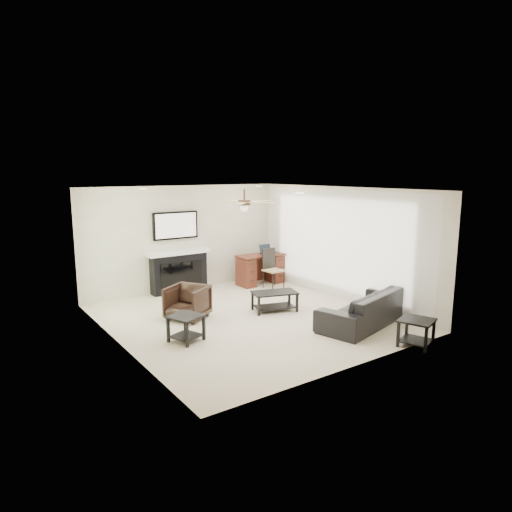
% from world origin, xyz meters
% --- Properties ---
extents(room_shell, '(5.50, 5.54, 2.52)m').
position_xyz_m(room_shell, '(0.19, 0.08, 1.68)').
color(room_shell, beige).
rests_on(room_shell, ground).
extents(sofa, '(2.32, 1.35, 0.64)m').
position_xyz_m(sofa, '(1.62, -1.51, 0.32)').
color(sofa, black).
rests_on(sofa, ground).
extents(armchair, '(0.99, 0.98, 0.66)m').
position_xyz_m(armchair, '(-0.98, 0.64, 0.33)').
color(armchair, black).
rests_on(armchair, ground).
extents(coffee_table, '(1.01, 0.74, 0.40)m').
position_xyz_m(coffee_table, '(0.72, 0.09, 0.20)').
color(coffee_table, black).
rests_on(coffee_table, ground).
extents(end_table_near, '(0.66, 0.66, 0.45)m').
position_xyz_m(end_table_near, '(1.47, -2.76, 0.23)').
color(end_table_near, black).
rests_on(end_table_near, ground).
extents(end_table_left, '(0.65, 0.65, 0.45)m').
position_xyz_m(end_table_left, '(-1.53, -0.41, 0.23)').
color(end_table_left, black).
rests_on(end_table_left, ground).
extents(fireplace_unit, '(1.52, 0.34, 1.91)m').
position_xyz_m(fireplace_unit, '(-0.22, 2.58, 0.95)').
color(fireplace_unit, black).
rests_on(fireplace_unit, ground).
extents(desk, '(1.22, 0.56, 0.76)m').
position_xyz_m(desk, '(1.81, 2.11, 0.38)').
color(desk, '#421E10').
rests_on(desk, ground).
extents(desk_chair, '(0.44, 0.46, 0.97)m').
position_xyz_m(desk_chair, '(1.81, 1.56, 0.48)').
color(desk_chair, black).
rests_on(desk_chair, ground).
extents(laptop, '(0.33, 0.24, 0.23)m').
position_xyz_m(laptop, '(2.01, 2.09, 0.88)').
color(laptop, black).
rests_on(laptop, desk).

